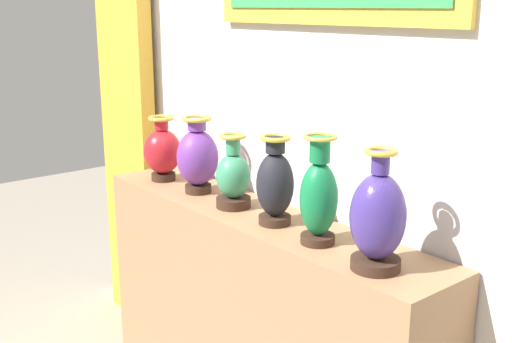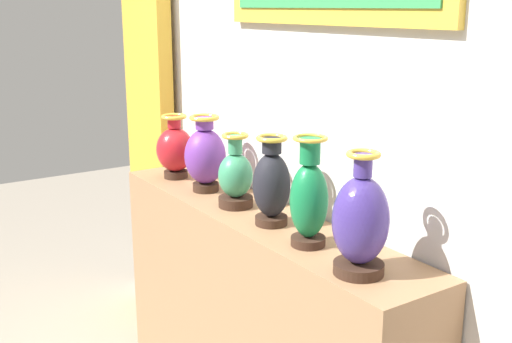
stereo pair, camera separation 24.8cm
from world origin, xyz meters
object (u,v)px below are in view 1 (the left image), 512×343
object	(u,v)px
vase_crimson	(162,151)
vase_violet	(198,157)
vase_jade	(233,177)
vase_onyx	(275,184)
vase_emerald	(319,196)
vase_indigo	(378,219)

from	to	relation	value
vase_crimson	vase_violet	world-z (taller)	vase_violet
vase_violet	vase_jade	size ratio (longest dim) A/B	1.11
vase_crimson	vase_onyx	bearing A→B (deg)	-0.00
vase_onyx	vase_emerald	world-z (taller)	vase_emerald
vase_jade	vase_emerald	world-z (taller)	vase_emerald
vase_violet	vase_emerald	world-z (taller)	vase_emerald
vase_onyx	vase_indigo	xyz separation A→B (m)	(0.53, -0.04, 0.01)
vase_violet	vase_emerald	size ratio (longest dim) A/B	0.89
vase_crimson	vase_onyx	world-z (taller)	vase_onyx
vase_violet	vase_onyx	world-z (taller)	same
vase_violet	vase_indigo	distance (m)	1.06
vase_jade	vase_violet	bearing A→B (deg)	178.32
vase_violet	vase_onyx	distance (m)	0.53
vase_violet	vase_jade	distance (m)	0.27
vase_crimson	vase_indigo	xyz separation A→B (m)	(1.33, -0.04, 0.03)
vase_violet	vase_indigo	size ratio (longest dim) A/B	0.88
vase_crimson	vase_violet	bearing A→B (deg)	2.37
vase_onyx	vase_indigo	distance (m)	0.53
vase_indigo	vase_emerald	bearing A→B (deg)	176.22
vase_violet	vase_jade	bearing A→B (deg)	-1.68
vase_emerald	vase_indigo	xyz separation A→B (m)	(0.28, -0.02, -0.00)
vase_jade	vase_emerald	xyz separation A→B (m)	(0.51, -0.02, 0.04)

